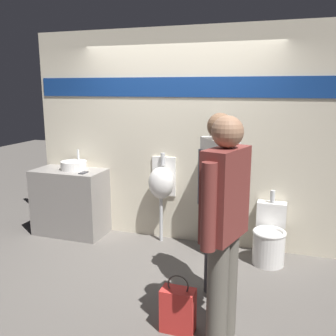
% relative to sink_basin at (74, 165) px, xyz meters
% --- Properties ---
extents(ground_plane, '(16.00, 16.00, 0.00)m').
position_rel_sink_basin_xyz_m(ground_plane, '(1.40, -0.36, -0.95)').
color(ground_plane, '#5B5651').
extents(display_wall, '(3.97, 0.07, 2.70)m').
position_rel_sink_basin_xyz_m(display_wall, '(1.40, 0.24, 0.41)').
color(display_wall, beige).
rests_on(display_wall, ground_plane).
extents(sink_counter, '(0.96, 0.52, 0.89)m').
position_rel_sink_basin_xyz_m(sink_counter, '(-0.05, -0.05, -0.51)').
color(sink_counter, gray).
rests_on(sink_counter, ground_plane).
extents(sink_basin, '(0.35, 0.35, 0.25)m').
position_rel_sink_basin_xyz_m(sink_basin, '(0.00, 0.00, 0.00)').
color(sink_basin, white).
rests_on(sink_basin, sink_counter).
extents(cell_phone, '(0.07, 0.14, 0.01)m').
position_rel_sink_basin_xyz_m(cell_phone, '(0.24, -0.16, -0.05)').
color(cell_phone, '#232328').
rests_on(cell_phone, sink_counter).
extents(divider_near_counter, '(0.03, 0.40, 1.56)m').
position_rel_sink_basin_xyz_m(divider_near_counter, '(1.91, 0.01, -0.17)').
color(divider_near_counter, '#4C4238').
rests_on(divider_near_counter, ground_plane).
extents(urinal_near_counter, '(0.33, 0.25, 1.16)m').
position_rel_sink_basin_xyz_m(urinal_near_counter, '(1.22, 0.09, -0.17)').
color(urinal_near_counter, silver).
rests_on(urinal_near_counter, ground_plane).
extents(toilet, '(0.38, 0.54, 0.80)m').
position_rel_sink_basin_xyz_m(toilet, '(2.60, -0.09, -0.68)').
color(toilet, white).
rests_on(toilet, ground_plane).
extents(person_in_vest, '(0.45, 0.53, 1.76)m').
position_rel_sink_basin_xyz_m(person_in_vest, '(2.16, -1.00, 0.07)').
color(person_in_vest, '#3D3D42').
rests_on(person_in_vest, ground_plane).
extents(person_with_lanyard, '(0.32, 0.60, 1.79)m').
position_rel_sink_basin_xyz_m(person_with_lanyard, '(2.33, -1.62, 0.03)').
color(person_with_lanyard, '#666056').
rests_on(person_with_lanyard, ground_plane).
extents(shopping_bag, '(0.28, 0.15, 0.50)m').
position_rel_sink_basin_xyz_m(shopping_bag, '(1.97, -1.64, -0.76)').
color(shopping_bag, red).
rests_on(shopping_bag, ground_plane).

